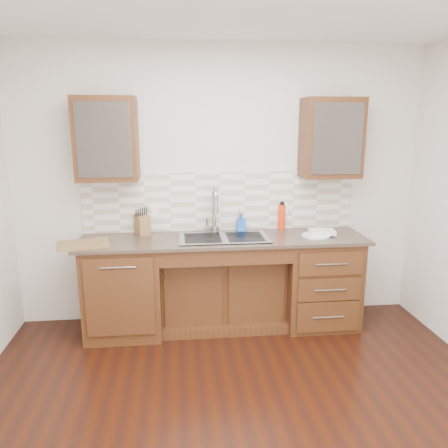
{
  "coord_description": "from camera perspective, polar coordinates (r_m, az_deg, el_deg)",
  "views": [
    {
      "loc": [
        -0.43,
        -2.53,
        1.98
      ],
      "look_at": [
        0.0,
        1.4,
        1.05
      ],
      "focal_mm": 35.0,
      "sensor_mm": 36.0,
      "label": 1
    }
  ],
  "objects": [
    {
      "name": "cutting_board",
      "position": [
        4.07,
        -17.94,
        -2.53
      ],
      "size": [
        0.5,
        0.4,
        0.02
      ],
      "primitive_type": "cube",
      "rotation": [
        0.0,
        0.0,
        0.23
      ],
      "color": "#A66645",
      "rests_on": "countertop"
    },
    {
      "name": "upper_cabinet_left",
      "position": [
        4.16,
        -15.09,
        10.66
      ],
      "size": [
        0.55,
        0.34,
        0.75
      ],
      "primitive_type": "cube",
      "color": "#593014",
      "rests_on": "wall_back"
    },
    {
      "name": "backsplash",
      "position": [
        4.36,
        -0.49,
        3.0
      ],
      "size": [
        2.7,
        0.02,
        0.59
      ],
      "primitive_type": "cube",
      "color": "beige",
      "rests_on": "wall_back"
    },
    {
      "name": "cup_left_b",
      "position": [
        4.14,
        -13.34,
        9.96
      ],
      "size": [
        0.12,
        0.12,
        0.09
      ],
      "primitive_type": "imported",
      "rotation": [
        0.0,
        0.0,
        0.41
      ],
      "color": "white",
      "rests_on": "upper_cabinet_left"
    },
    {
      "name": "countertop",
      "position": [
        4.12,
        -0.04,
        -2.02
      ],
      "size": [
        2.7,
        0.65,
        0.03
      ],
      "primitive_type": "cube",
      "color": "#84705B",
      "rests_on": "base_cabinet_left"
    },
    {
      "name": "upper_cabinet_right",
      "position": [
        4.37,
        13.8,
        10.84
      ],
      "size": [
        0.55,
        0.34,
        0.75
      ],
      "primitive_type": "cube",
      "color": "#593014",
      "rests_on": "wall_back"
    },
    {
      "name": "plate",
      "position": [
        4.26,
        11.89,
        -1.5
      ],
      "size": [
        0.27,
        0.27,
        0.01
      ],
      "primitive_type": "cylinder",
      "rotation": [
        0.0,
        0.0,
        0.02
      ],
      "color": "silver",
      "rests_on": "countertop"
    },
    {
      "name": "cup_right_a",
      "position": [
        4.33,
        12.17,
        10.15
      ],
      "size": [
        0.12,
        0.12,
        0.09
      ],
      "primitive_type": "imported",
      "rotation": [
        0.0,
        0.0,
        0.07
      ],
      "color": "silver",
      "rests_on": "upper_cabinet_right"
    },
    {
      "name": "base_cabinet_center",
      "position": [
        4.4,
        -0.19,
        -8.52
      ],
      "size": [
        1.2,
        0.44,
        0.7
      ],
      "primitive_type": "cube",
      "color": "#593014",
      "rests_on": "ground"
    },
    {
      "name": "cup_left_a",
      "position": [
        4.17,
        -16.29,
        9.97
      ],
      "size": [
        0.16,
        0.16,
        0.11
      ],
      "primitive_type": "imported",
      "rotation": [
        0.0,
        0.0,
        0.2
      ],
      "color": "white",
      "rests_on": "upper_cabinet_left"
    },
    {
      "name": "sink",
      "position": [
        4.13,
        -0.02,
        -3.01
      ],
      "size": [
        0.84,
        0.46,
        0.19
      ],
      "primitive_type": "cube",
      "color": "#9E9EA5",
      "rests_on": "countertop"
    },
    {
      "name": "base_cabinet_left",
      "position": [
        4.29,
        -12.91,
        -8.15
      ],
      "size": [
        0.7,
        0.62,
        0.88
      ],
      "primitive_type": "cube",
      "color": "#593014",
      "rests_on": "ground"
    },
    {
      "name": "ground",
      "position": [
        3.27,
        2.96,
        -25.14
      ],
      "size": [
        4.0,
        3.5,
        0.1
      ],
      "primitive_type": "cube",
      "color": "black"
    },
    {
      "name": "dish_towel",
      "position": [
        4.31,
        12.67,
        -1.01
      ],
      "size": [
        0.26,
        0.2,
        0.04
      ],
      "primitive_type": "cube",
      "rotation": [
        0.0,
        0.0,
        -0.12
      ],
      "color": "silver",
      "rests_on": "plate"
    },
    {
      "name": "knife_block",
      "position": [
        4.3,
        -10.64,
        -0.07
      ],
      "size": [
        0.17,
        0.2,
        0.19
      ],
      "primitive_type": "cube",
      "rotation": [
        0.0,
        0.0,
        0.42
      ],
      "color": "#955423",
      "rests_on": "countertop"
    },
    {
      "name": "wall_front",
      "position": [
        1.06,
        21.32,
        -24.57
      ],
      "size": [
        4.0,
        0.1,
        2.7
      ],
      "primitive_type": "cube",
      "color": "beige",
      "rests_on": "ground"
    },
    {
      "name": "wall_back",
      "position": [
        4.4,
        -0.57,
        5.0
      ],
      "size": [
        4.0,
        0.1,
        2.7
      ],
      "primitive_type": "cube",
      "color": "beige",
      "rests_on": "ground"
    },
    {
      "name": "outlet_right",
      "position": [
        4.47,
        7.85,
        2.04
      ],
      "size": [
        0.08,
        0.01,
        0.12
      ],
      "primitive_type": "cube",
      "color": "white",
      "rests_on": "backsplash"
    },
    {
      "name": "cup_right_b",
      "position": [
        4.4,
        14.65,
        10.04
      ],
      "size": [
        0.1,
        0.1,
        0.08
      ],
      "primitive_type": "imported",
      "rotation": [
        0.0,
        0.0,
        -0.15
      ],
      "color": "white",
      "rests_on": "upper_cabinet_right"
    },
    {
      "name": "base_cabinet_right",
      "position": [
        4.48,
        12.22,
        -7.19
      ],
      "size": [
        0.7,
        0.62,
        0.88
      ],
      "primitive_type": "cube",
      "color": "#593014",
      "rests_on": "ground"
    },
    {
      "name": "water_bottle",
      "position": [
        4.45,
        7.55,
        0.89
      ],
      "size": [
        0.08,
        0.08,
        0.26
      ],
      "primitive_type": "cylinder",
      "rotation": [
        0.0,
        0.0,
        0.18
      ],
      "color": "red",
      "rests_on": "countertop"
    },
    {
      "name": "faucet",
      "position": [
        4.27,
        -1.28,
        1.5
      ],
      "size": [
        0.04,
        0.04,
        0.4
      ],
      "primitive_type": "cylinder",
      "color": "#999993",
      "rests_on": "countertop"
    },
    {
      "name": "filter_tap",
      "position": [
        4.33,
        2.01,
        0.56
      ],
      "size": [
        0.02,
        0.02,
        0.24
      ],
      "primitive_type": "cylinder",
      "color": "#999993",
      "rests_on": "countertop"
    },
    {
      "name": "outlet_left",
      "position": [
        4.35,
        -9.03,
        1.67
      ],
      "size": [
        0.08,
        0.01,
        0.12
      ],
      "primitive_type": "cube",
      "color": "white",
      "rests_on": "backsplash"
    },
    {
      "name": "soap_bottle",
      "position": [
        4.36,
        2.25,
        0.24
      ],
      "size": [
        0.08,
        0.08,
        0.18
      ],
      "primitive_type": "imported",
      "rotation": [
        0.0,
        0.0,
        0.01
      ],
      "color": "blue",
      "rests_on": "countertop"
    }
  ]
}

